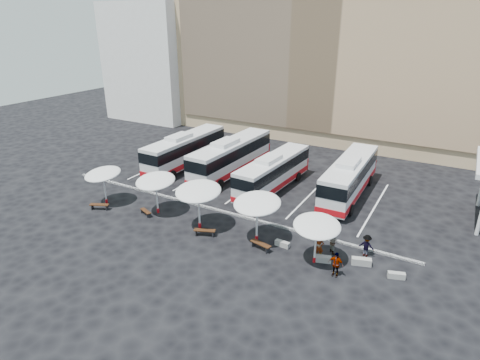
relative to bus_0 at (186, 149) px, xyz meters
The scene contains 26 objects.
ground 12.56m from the bus_0, 42.64° to the right, with size 120.00×120.00×0.00m, color black.
sandstone_building 27.34m from the bus_0, 68.76° to the left, with size 42.00×18.25×29.60m.
apartment_block 28.10m from the bus_0, 133.92° to the left, with size 14.00×14.00×18.00m, color silver.
curb_divider 12.22m from the bus_0, 40.89° to the right, with size 34.00×0.25×0.15m, color black.
bay_lines 9.34m from the bus_0, ahead, with size 24.15×12.00×0.01m.
bus_0 is the anchor object (origin of this frame).
bus_1 5.76m from the bus_0, ahead, with size 3.26×12.73×4.01m.
bus_2 11.47m from the bus_0, ahead, with size 3.12×11.45×3.60m.
bus_3 18.32m from the bus_0, ahead, with size 3.03×12.25×3.87m.
sunshade_0 11.60m from the bus_0, 92.02° to the right, with size 3.84×3.87×3.33m.
sunshade_1 11.87m from the bus_0, 65.19° to the right, with size 3.60×3.64×3.49m.
sunshade_2 14.82m from the bus_0, 49.11° to the right, with size 4.20×4.24×3.77m.
sunshade_3 18.13m from the bus_0, 36.27° to the right, with size 3.60×3.65×3.68m.
sunshade_4 22.46m from the bus_0, 30.23° to the right, with size 4.21×4.23×3.34m.
wood_bench_0 12.94m from the bus_0, 89.54° to the right, with size 1.70×1.10×0.51m.
wood_bench_1 12.56m from the bus_0, 69.37° to the right, with size 1.44×0.86×0.43m.
wood_bench_2 16.22m from the bus_0, 48.26° to the right, with size 1.72×1.04×0.51m.
wood_bench_3 19.39m from the bus_0, 37.09° to the right, with size 1.72×0.79×0.51m.
conc_bench_0 19.74m from the bus_0, 32.26° to the right, with size 1.10×0.37×0.41m, color gray.
conc_bench_1 22.76m from the bus_0, 28.92° to the right, with size 1.21×0.40×0.46m, color gray.
conc_bench_2 24.51m from the bus_0, 24.14° to the right, with size 1.32×0.44×0.49m, color gray.
conc_bench_3 26.84m from the bus_0, 22.87° to the right, with size 1.08×0.36×0.41m, color gray.
passenger_0 22.23m from the bus_0, 28.78° to the right, with size 0.67×0.44×1.84m, color black.
passenger_1 22.27m from the bus_0, 25.06° to the right, with size 0.82×0.64×1.69m, color black.
passenger_2 24.36m from the bus_0, 29.87° to the right, with size 1.03×0.43×1.75m, color black.
passenger_3 23.97m from the bus_0, 21.42° to the right, with size 1.07×0.62×1.66m, color black.
Camera 1 is at (17.47, -25.94, 15.76)m, focal length 30.00 mm.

